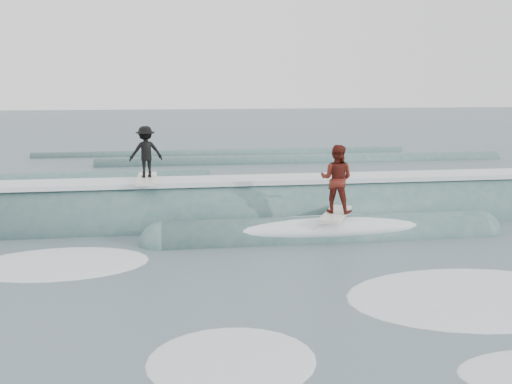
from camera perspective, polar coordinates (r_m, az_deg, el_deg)
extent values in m
plane|color=#41555F|center=(12.53, 2.98, -8.76)|extent=(160.00, 160.00, 0.00)
cylinder|color=#385E5D|center=(17.64, -0.48, -2.90)|extent=(20.99, 2.42, 2.42)
cylinder|color=#385E5D|center=(15.91, 7.08, -4.53)|extent=(9.00, 1.21, 1.21)
sphere|color=#385E5D|center=(15.36, -9.39, -5.15)|extent=(1.21, 1.21, 1.21)
sphere|color=#385E5D|center=(17.63, 21.36, -3.68)|extent=(1.21, 1.21, 1.21)
cube|color=white|center=(17.38, -0.48, 1.21)|extent=(18.00, 1.30, 0.14)
ellipsoid|color=white|center=(15.83, 7.11, -3.48)|extent=(7.60, 1.30, 0.60)
cube|color=silver|center=(17.22, -10.87, 1.32)|extent=(0.56, 2.00, 0.10)
imported|color=black|center=(17.10, -10.96, 3.98)|extent=(1.07, 0.75, 1.51)
cube|color=silver|center=(15.81, 7.96, -2.20)|extent=(1.41, 2.03, 0.10)
imported|color=#55170F|center=(15.62, 8.05, 1.31)|extent=(1.13, 1.05, 1.86)
ellipsoid|color=white|center=(14.36, -19.03, -6.76)|extent=(3.64, 2.48, 0.10)
ellipsoid|color=white|center=(9.17, -2.47, -16.45)|extent=(3.04, 2.07, 0.10)
ellipsoid|color=white|center=(12.38, 20.98, -9.74)|extent=(4.12, 2.81, 0.10)
cylinder|color=#385E5D|center=(30.68, 4.97, 2.99)|extent=(22.00, 0.80, 0.80)
cylinder|color=#385E5D|center=(33.96, -3.17, 3.78)|extent=(22.00, 0.60, 0.60)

